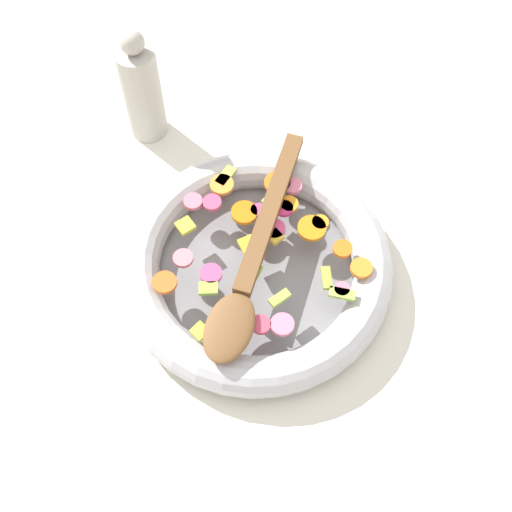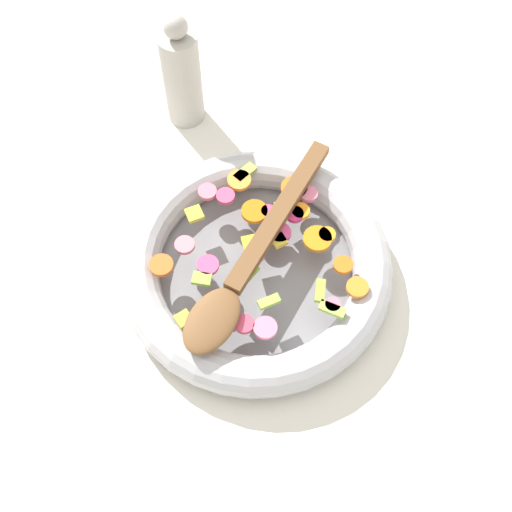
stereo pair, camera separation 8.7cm
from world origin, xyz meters
The scene contains 5 objects.
ground_plane centered at (0.00, 0.00, 0.00)m, with size 4.00×4.00×0.00m, color silver.
skillet centered at (0.00, 0.00, 0.02)m, with size 0.34×0.34×0.05m.
chopped_vegetables centered at (-0.01, -0.02, 0.05)m, with size 0.27×0.25×0.01m.
wooden_spoon centered at (0.01, 0.02, 0.06)m, with size 0.12×0.33×0.01m.
pepper_mill centered at (0.16, -0.23, 0.08)m, with size 0.05×0.05×0.18m.
Camera 1 is at (-0.01, 0.42, 0.81)m, focal length 50.00 mm.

